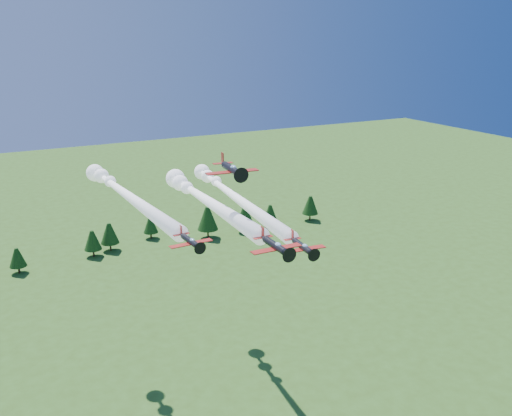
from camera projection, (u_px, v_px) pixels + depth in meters
name	position (u px, v px, depth m)	size (l,w,h in m)	color
plane_lead	(202.00, 197.00, 98.70)	(7.30, 46.80, 3.70)	black
plane_left	(123.00, 192.00, 106.75)	(7.80, 54.36, 3.70)	black
plane_right	(231.00, 193.00, 118.03)	(10.48, 59.71, 3.70)	black
plane_slot	(231.00, 169.00, 88.42)	(8.49, 9.22, 2.97)	black
treeline	(80.00, 240.00, 182.90)	(172.71, 21.60, 11.75)	#382314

